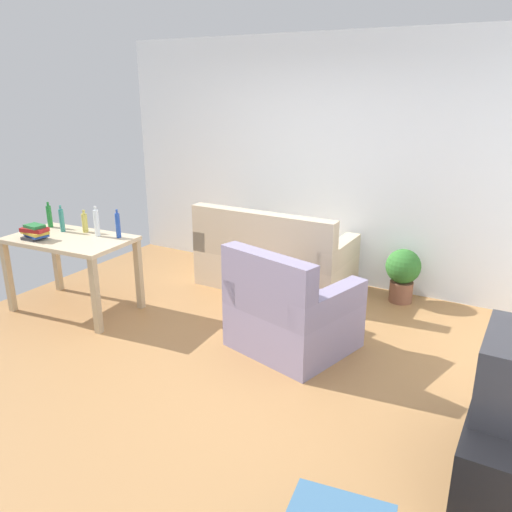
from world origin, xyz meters
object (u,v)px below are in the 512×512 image
Objects in this scene: bottle_blue at (118,225)px; potted_plant at (403,272)px; book_stack at (35,232)px; bottle_green at (49,216)px; tv_stand at (508,446)px; bottle_squat at (85,223)px; couch at (273,261)px; desk at (71,248)px; bottle_clear at (97,223)px; armchair at (290,314)px; bottle_tall at (62,220)px.

potted_plant is at bearing 33.91° from bottle_blue.
book_stack reaches higher than potted_plant.
bottle_green is at bearing -153.00° from potted_plant.
tv_stand is 3.70m from bottle_blue.
potted_plant is 2.52× the size of bottle_squat.
potted_plant is at bearing 29.97° from bottle_squat.
book_stack is (-1.67, -1.73, 0.52)m from couch.
bottle_squat is at bearing 88.88° from desk.
bottle_squat is (-1.45, -1.31, 0.55)m from couch.
bottle_clear is (-1.23, -1.35, 0.59)m from couch.
bottle_clear is (0.20, 0.17, 0.24)m from desk.
potted_plant is 0.53× the size of armchair.
bottle_green is 0.95× the size of bottle_blue.
desk is at bearing -139.82° from bottle_clear.
couch is 1.51× the size of tv_stand.
armchair is (2.22, 0.34, -0.33)m from desk.
potted_plant is at bearing 33.96° from book_stack.
bottle_clear is (-2.02, -0.17, 0.57)m from armchair.
bottle_blue reaches higher than bottle_tall.
tv_stand is 4.86× the size of bottle_squat.
bottle_green is 0.26m from bottle_tall.
potted_plant is at bearing 29.67° from bottle_tall.
book_stack is at bearing -146.04° from potted_plant.
couch is 1.53× the size of armchair.
bottle_squat is 0.81× the size of bottle_blue.
bottle_green is at bearing 81.95° from tv_stand.
couch is 5.53× the size of bottle_clear.
bottle_green reaches higher than desk.
book_stack is (-2.46, -0.55, 0.51)m from armchair.
bottle_blue reaches higher than couch.
bottle_blue reaches higher than potted_plant.
bottle_green is at bearing -174.16° from bottle_squat.
armchair is at bearing 3.69° from bottle_green.
tv_stand is 4.11m from bottle_squat.
desk is 2.19× the size of potted_plant.
armchair is at bearing -110.89° from potted_plant.
desk is 2.28m from armchair.
couch is 2.46m from book_stack.
bottle_green is 0.90m from bottle_blue.
bottle_green is (-4.47, 0.63, 0.64)m from tv_stand.
bottle_clear is at bearing 47.53° from couch.
bottle_green is at bearing 35.26° from couch.
desk reaches higher than tv_stand.
tv_stand is at bearing -8.05° from bottle_green.
bottle_squat is 0.22m from bottle_clear.
bottle_clear is at bearing 40.78° from book_stack.
bottle_tall reaches higher than desk.
bottle_blue is 0.79m from book_stack.
bottle_tall is 0.90× the size of bottle_clear.
bottle_tall is 1.19× the size of bottle_squat.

